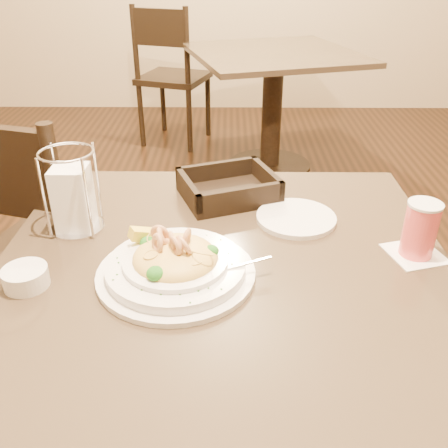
{
  "coord_description": "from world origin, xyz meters",
  "views": [
    {
      "loc": [
        0.01,
        -0.81,
        1.27
      ],
      "look_at": [
        0.0,
        0.02,
        0.8
      ],
      "focal_mm": 40.0,
      "sensor_mm": 36.0,
      "label": 1
    }
  ],
  "objects_px": {
    "main_table": "(224,351)",
    "background_table": "(273,91)",
    "bread_basket": "(229,189)",
    "butter_ramekin": "(26,277)",
    "pasta_bowl": "(175,264)",
    "drink_glass": "(420,230)",
    "dining_chair_near": "(44,249)",
    "side_plate": "(296,218)",
    "napkin_caddy": "(73,196)",
    "dining_chair_far": "(170,72)"
  },
  "relations": [
    {
      "from": "main_table",
      "to": "background_table",
      "type": "bearing_deg",
      "value": 82.97
    },
    {
      "from": "bread_basket",
      "to": "background_table",
      "type": "bearing_deg",
      "value": 82.12
    },
    {
      "from": "main_table",
      "to": "butter_ramekin",
      "type": "bearing_deg",
      "value": -168.84
    },
    {
      "from": "pasta_bowl",
      "to": "drink_glass",
      "type": "relative_size",
      "value": 2.59
    },
    {
      "from": "dining_chair_near",
      "to": "side_plate",
      "type": "relative_size",
      "value": 5.18
    },
    {
      "from": "main_table",
      "to": "napkin_caddy",
      "type": "bearing_deg",
      "value": 156.74
    },
    {
      "from": "background_table",
      "to": "dining_chair_far",
      "type": "xyz_separation_m",
      "value": [
        -0.66,
        0.45,
        0.0
      ]
    },
    {
      "from": "dining_chair_near",
      "to": "napkin_caddy",
      "type": "distance_m",
      "value": 0.45
    },
    {
      "from": "dining_chair_near",
      "to": "pasta_bowl",
      "type": "xyz_separation_m",
      "value": [
        0.43,
        -0.44,
        0.25
      ]
    },
    {
      "from": "dining_chair_far",
      "to": "drink_glass",
      "type": "relative_size",
      "value": 7.33
    },
    {
      "from": "pasta_bowl",
      "to": "bread_basket",
      "type": "xyz_separation_m",
      "value": [
        0.1,
        0.33,
        -0.01
      ]
    },
    {
      "from": "dining_chair_near",
      "to": "side_plate",
      "type": "height_order",
      "value": "dining_chair_near"
    },
    {
      "from": "main_table",
      "to": "side_plate",
      "type": "xyz_separation_m",
      "value": [
        0.16,
        0.18,
        0.23
      ]
    },
    {
      "from": "background_table",
      "to": "bread_basket",
      "type": "relative_size",
      "value": 4.2
    },
    {
      "from": "background_table",
      "to": "pasta_bowl",
      "type": "height_order",
      "value": "pasta_bowl"
    },
    {
      "from": "pasta_bowl",
      "to": "side_plate",
      "type": "bearing_deg",
      "value": 40.95
    },
    {
      "from": "dining_chair_far",
      "to": "pasta_bowl",
      "type": "xyz_separation_m",
      "value": [
        0.3,
        -2.66,
        0.25
      ]
    },
    {
      "from": "drink_glass",
      "to": "bread_basket",
      "type": "bearing_deg",
      "value": 145.83
    },
    {
      "from": "dining_chair_far",
      "to": "pasta_bowl",
      "type": "height_order",
      "value": "dining_chair_far"
    },
    {
      "from": "background_table",
      "to": "bread_basket",
      "type": "height_order",
      "value": "bread_basket"
    },
    {
      "from": "napkin_caddy",
      "to": "side_plate",
      "type": "xyz_separation_m",
      "value": [
        0.48,
        0.04,
        -0.07
      ]
    },
    {
      "from": "dining_chair_far",
      "to": "pasta_bowl",
      "type": "relative_size",
      "value": 2.83
    },
    {
      "from": "napkin_caddy",
      "to": "pasta_bowl",
      "type": "bearing_deg",
      "value": -37.24
    },
    {
      "from": "background_table",
      "to": "dining_chair_far",
      "type": "height_order",
      "value": "dining_chair_far"
    },
    {
      "from": "dining_chair_far",
      "to": "pasta_bowl",
      "type": "bearing_deg",
      "value": 114.44
    },
    {
      "from": "bread_basket",
      "to": "napkin_caddy",
      "type": "height_order",
      "value": "napkin_caddy"
    },
    {
      "from": "background_table",
      "to": "butter_ramekin",
      "type": "xyz_separation_m",
      "value": [
        -0.63,
        -2.24,
        0.24
      ]
    },
    {
      "from": "background_table",
      "to": "drink_glass",
      "type": "relative_size",
      "value": 8.84
    },
    {
      "from": "dining_chair_near",
      "to": "pasta_bowl",
      "type": "relative_size",
      "value": 2.83
    },
    {
      "from": "background_table",
      "to": "napkin_caddy",
      "type": "height_order",
      "value": "napkin_caddy"
    },
    {
      "from": "drink_glass",
      "to": "butter_ramekin",
      "type": "distance_m",
      "value": 0.75
    },
    {
      "from": "side_plate",
      "to": "napkin_caddy",
      "type": "bearing_deg",
      "value": -175.06
    },
    {
      "from": "bread_basket",
      "to": "butter_ramekin",
      "type": "bearing_deg",
      "value": -135.09
    },
    {
      "from": "bread_basket",
      "to": "drink_glass",
      "type": "bearing_deg",
      "value": -34.17
    },
    {
      "from": "background_table",
      "to": "butter_ramekin",
      "type": "distance_m",
      "value": 2.33
    },
    {
      "from": "background_table",
      "to": "butter_ramekin",
      "type": "bearing_deg",
      "value": -105.66
    },
    {
      "from": "napkin_caddy",
      "to": "butter_ramekin",
      "type": "xyz_separation_m",
      "value": [
        -0.04,
        -0.21,
        -0.06
      ]
    },
    {
      "from": "pasta_bowl",
      "to": "side_plate",
      "type": "height_order",
      "value": "pasta_bowl"
    },
    {
      "from": "pasta_bowl",
      "to": "drink_glass",
      "type": "xyz_separation_m",
      "value": [
        0.47,
        0.08,
        0.03
      ]
    },
    {
      "from": "napkin_caddy",
      "to": "drink_glass",
      "type": "bearing_deg",
      "value": -7.89
    },
    {
      "from": "drink_glass",
      "to": "napkin_caddy",
      "type": "bearing_deg",
      "value": 172.11
    },
    {
      "from": "dining_chair_near",
      "to": "dining_chair_far",
      "type": "height_order",
      "value": "same"
    },
    {
      "from": "dining_chair_near",
      "to": "butter_ramekin",
      "type": "bearing_deg",
      "value": 125.7
    },
    {
      "from": "main_table",
      "to": "dining_chair_near",
      "type": "relative_size",
      "value": 0.97
    },
    {
      "from": "main_table",
      "to": "pasta_bowl",
      "type": "relative_size",
      "value": 2.74
    },
    {
      "from": "main_table",
      "to": "dining_chair_far",
      "type": "height_order",
      "value": "dining_chair_far"
    },
    {
      "from": "drink_glass",
      "to": "bread_basket",
      "type": "xyz_separation_m",
      "value": [
        -0.38,
        0.26,
        -0.04
      ]
    },
    {
      "from": "side_plate",
      "to": "butter_ramekin",
      "type": "distance_m",
      "value": 0.58
    },
    {
      "from": "side_plate",
      "to": "dining_chair_near",
      "type": "bearing_deg",
      "value": 162.35
    },
    {
      "from": "drink_glass",
      "to": "butter_ramekin",
      "type": "xyz_separation_m",
      "value": [
        -0.74,
        -0.11,
        -0.04
      ]
    }
  ]
}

